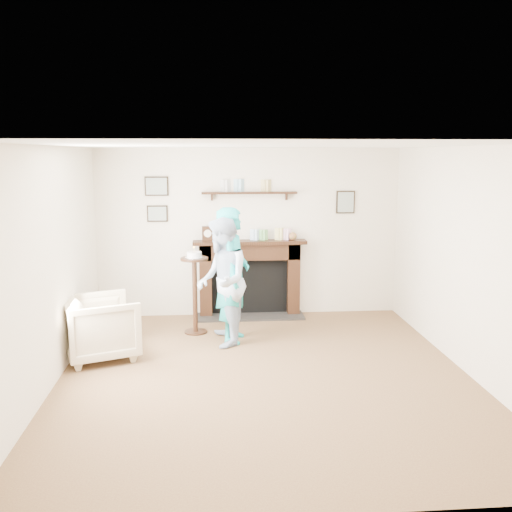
# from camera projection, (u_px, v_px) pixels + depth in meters

# --- Properties ---
(ground) EXTENTS (5.00, 5.00, 0.00)m
(ground) POSITION_uv_depth(u_px,v_px,m) (265.00, 376.00, 6.29)
(ground) COLOR brown
(ground) RESTS_ON ground
(room_shell) EXTENTS (4.54, 5.02, 2.52)m
(room_shell) POSITION_uv_depth(u_px,v_px,m) (260.00, 222.00, 6.68)
(room_shell) COLOR #F2E5CD
(room_shell) RESTS_ON ground
(armchair) EXTENTS (1.06, 1.05, 0.75)m
(armchair) POSITION_uv_depth(u_px,v_px,m) (102.00, 357.00, 6.85)
(armchair) COLOR tan
(armchair) RESTS_ON ground
(man) EXTENTS (0.66, 0.83, 1.64)m
(man) POSITION_uv_depth(u_px,v_px,m) (223.00, 344.00, 7.34)
(man) COLOR silver
(man) RESTS_ON ground
(woman) EXTENTS (0.51, 0.69, 1.75)m
(woman) POSITION_uv_depth(u_px,v_px,m) (233.00, 340.00, 7.49)
(woman) COLOR #20ABB9
(woman) RESTS_ON ground
(pedestal_table) EXTENTS (0.37, 0.37, 1.20)m
(pedestal_table) POSITION_uv_depth(u_px,v_px,m) (195.00, 280.00, 7.68)
(pedestal_table) COLOR black
(pedestal_table) RESTS_ON ground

